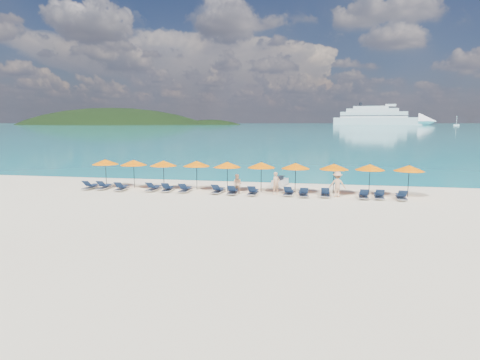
# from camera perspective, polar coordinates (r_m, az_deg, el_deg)

# --- Properties ---
(ground) EXTENTS (1400.00, 1400.00, 0.00)m
(ground) POSITION_cam_1_polar(r_m,az_deg,el_deg) (25.00, -1.28, -3.71)
(ground) COLOR beige
(sea) EXTENTS (1600.00, 1300.00, 0.01)m
(sea) POSITION_cam_1_polar(r_m,az_deg,el_deg) (683.95, 10.37, 7.78)
(sea) COLOR #1FA9B2
(sea) RESTS_ON ground
(headland_main) EXTENTS (374.00, 242.00, 126.50)m
(headland_main) POSITION_cam_1_polar(r_m,az_deg,el_deg) (642.61, -17.72, 4.10)
(headland_main) COLOR black
(headland_main) RESTS_ON ground
(headland_small) EXTENTS (162.00, 126.00, 85.50)m
(headland_small) POSITION_cam_1_polar(r_m,az_deg,el_deg) (605.50, -4.18, 4.53)
(headland_small) COLOR black
(headland_small) RESTS_ON ground
(cruise_ship) EXTENTS (139.77, 52.63, 38.52)m
(cruise_ship) POSITION_cam_1_polar(r_m,az_deg,el_deg) (617.65, 19.79, 8.32)
(cruise_ship) COLOR white
(cruise_ship) RESTS_ON ground
(sailboat_near) EXTENTS (5.62, 1.87, 10.30)m
(sailboat_near) POSITION_cam_1_polar(r_m,az_deg,el_deg) (575.44, 24.21, 7.22)
(sailboat_near) COLOR white
(sailboat_near) RESTS_ON ground
(sailboat_far) EXTENTS (6.24, 2.08, 11.44)m
(sailboat_far) POSITION_cam_1_polar(r_m,az_deg,el_deg) (537.47, 28.40, 6.93)
(sailboat_far) COLOR white
(sailboat_far) RESTS_ON ground
(jetski) EXTENTS (1.26, 2.23, 0.75)m
(jetski) POSITION_cam_1_polar(r_m,az_deg,el_deg) (32.99, 5.71, -0.25)
(jetski) COLOR silver
(jetski) RESTS_ON ground
(beachgoer_a) EXTENTS (0.70, 0.69, 1.63)m
(beachgoer_a) POSITION_cam_1_polar(r_m,az_deg,el_deg) (28.84, 5.15, -0.47)
(beachgoer_a) COLOR tan
(beachgoer_a) RESTS_ON ground
(beachgoer_b) EXTENTS (0.79, 0.58, 1.45)m
(beachgoer_b) POSITION_cam_1_polar(r_m,az_deg,el_deg) (28.99, -0.38, -0.58)
(beachgoer_b) COLOR tan
(beachgoer_b) RESTS_ON ground
(beachgoer_c) EXTENTS (1.17, 0.57, 1.78)m
(beachgoer_c) POSITION_cam_1_polar(r_m,az_deg,el_deg) (28.57, 13.67, -0.60)
(beachgoer_c) COLOR tan
(beachgoer_c) RESTS_ON ground
(umbrella_0) EXTENTS (2.10, 2.10, 2.28)m
(umbrella_0) POSITION_cam_1_polar(r_m,az_deg,el_deg) (33.69, -18.60, 2.46)
(umbrella_0) COLOR black
(umbrella_0) RESTS_ON ground
(umbrella_1) EXTENTS (2.10, 2.10, 2.28)m
(umbrella_1) POSITION_cam_1_polar(r_m,az_deg,el_deg) (32.47, -14.90, 2.41)
(umbrella_1) COLOR black
(umbrella_1) RESTS_ON ground
(umbrella_2) EXTENTS (2.10, 2.10, 2.28)m
(umbrella_2) POSITION_cam_1_polar(r_m,az_deg,el_deg) (31.44, -10.84, 2.35)
(umbrella_2) COLOR black
(umbrella_2) RESTS_ON ground
(umbrella_3) EXTENTS (2.10, 2.10, 2.28)m
(umbrella_3) POSITION_cam_1_polar(r_m,az_deg,el_deg) (30.83, -6.20, 2.34)
(umbrella_3) COLOR black
(umbrella_3) RESTS_ON ground
(umbrella_4) EXTENTS (2.10, 2.10, 2.28)m
(umbrella_4) POSITION_cam_1_polar(r_m,az_deg,el_deg) (29.96, -1.82, 2.21)
(umbrella_4) COLOR black
(umbrella_4) RESTS_ON ground
(umbrella_5) EXTENTS (2.10, 2.10, 2.28)m
(umbrella_5) POSITION_cam_1_polar(r_m,az_deg,el_deg) (29.69, 3.05, 2.15)
(umbrella_5) COLOR black
(umbrella_5) RESTS_ON ground
(umbrella_6) EXTENTS (2.10, 2.10, 2.28)m
(umbrella_6) POSITION_cam_1_polar(r_m,az_deg,el_deg) (29.34, 7.91, 2.00)
(umbrella_6) COLOR black
(umbrella_6) RESTS_ON ground
(umbrella_7) EXTENTS (2.10, 2.10, 2.28)m
(umbrella_7) POSITION_cam_1_polar(r_m,az_deg,el_deg) (29.35, 13.23, 1.86)
(umbrella_7) COLOR black
(umbrella_7) RESTS_ON ground
(umbrella_8) EXTENTS (2.10, 2.10, 2.28)m
(umbrella_8) POSITION_cam_1_polar(r_m,az_deg,el_deg) (29.71, 18.01, 1.75)
(umbrella_8) COLOR black
(umbrella_8) RESTS_ON ground
(umbrella_9) EXTENTS (2.10, 2.10, 2.28)m
(umbrella_9) POSITION_cam_1_polar(r_m,az_deg,el_deg) (29.99, 22.93, 1.56)
(umbrella_9) COLOR black
(umbrella_9) RESTS_ON ground
(lounger_0) EXTENTS (0.70, 1.73, 0.66)m
(lounger_0) POSITION_cam_1_polar(r_m,az_deg,el_deg) (33.16, -20.43, -0.82)
(lounger_0) COLOR silver
(lounger_0) RESTS_ON ground
(lounger_1) EXTENTS (0.63, 1.70, 0.66)m
(lounger_1) POSITION_cam_1_polar(r_m,az_deg,el_deg) (32.75, -18.70, -0.85)
(lounger_1) COLOR silver
(lounger_1) RESTS_ON ground
(lounger_2) EXTENTS (0.78, 1.75, 0.66)m
(lounger_2) POSITION_cam_1_polar(r_m,az_deg,el_deg) (31.71, -16.51, -1.04)
(lounger_2) COLOR silver
(lounger_2) RESTS_ON ground
(lounger_3) EXTENTS (0.78, 1.75, 0.66)m
(lounger_3) POSITION_cam_1_polar(r_m,az_deg,el_deg) (30.95, -12.20, -1.11)
(lounger_3) COLOR silver
(lounger_3) RESTS_ON ground
(lounger_4) EXTENTS (0.79, 1.76, 0.66)m
(lounger_4) POSITION_cam_1_polar(r_m,az_deg,el_deg) (30.47, -10.26, -1.20)
(lounger_4) COLOR silver
(lounger_4) RESTS_ON ground
(lounger_5) EXTENTS (0.64, 1.71, 0.66)m
(lounger_5) POSITION_cam_1_polar(r_m,az_deg,el_deg) (30.02, -7.79, -1.28)
(lounger_5) COLOR silver
(lounger_5) RESTS_ON ground
(lounger_6) EXTENTS (0.76, 1.75, 0.66)m
(lounger_6) POSITION_cam_1_polar(r_m,az_deg,el_deg) (29.33, -3.16, -1.45)
(lounger_6) COLOR silver
(lounger_6) RESTS_ON ground
(lounger_7) EXTENTS (0.70, 1.73, 0.66)m
(lounger_7) POSITION_cam_1_polar(r_m,az_deg,el_deg) (28.87, -1.05, -1.59)
(lounger_7) COLOR silver
(lounger_7) RESTS_ON ground
(lounger_8) EXTENTS (0.64, 1.71, 0.66)m
(lounger_8) POSITION_cam_1_polar(r_m,az_deg,el_deg) (28.60, 1.87, -1.69)
(lounger_8) COLOR silver
(lounger_8) RESTS_ON ground
(lounger_9) EXTENTS (0.74, 1.74, 0.66)m
(lounger_9) POSITION_cam_1_polar(r_m,az_deg,el_deg) (28.64, 6.96, -1.74)
(lounger_9) COLOR silver
(lounger_9) RESTS_ON ground
(lounger_10) EXTENTS (0.79, 1.76, 0.66)m
(lounger_10) POSITION_cam_1_polar(r_m,az_deg,el_deg) (28.32, 9.00, -1.89)
(lounger_10) COLOR silver
(lounger_10) RESTS_ON ground
(lounger_11) EXTENTS (0.68, 1.72, 0.66)m
(lounger_11) POSITION_cam_1_polar(r_m,az_deg,el_deg) (28.55, 12.03, -1.89)
(lounger_11) COLOR silver
(lounger_11) RESTS_ON ground
(lounger_12) EXTENTS (0.72, 1.73, 0.66)m
(lounger_12) POSITION_cam_1_polar(r_m,az_deg,el_deg) (28.58, 17.17, -2.07)
(lounger_12) COLOR silver
(lounger_12) RESTS_ON ground
(lounger_13) EXTENTS (0.75, 1.74, 0.66)m
(lounger_13) POSITION_cam_1_polar(r_m,az_deg,el_deg) (28.81, 19.18, -2.08)
(lounger_13) COLOR silver
(lounger_13) RESTS_ON ground
(lounger_14) EXTENTS (0.72, 1.73, 0.66)m
(lounger_14) POSITION_cam_1_polar(r_m,az_deg,el_deg) (28.98, 21.94, -2.17)
(lounger_14) COLOR silver
(lounger_14) RESTS_ON ground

